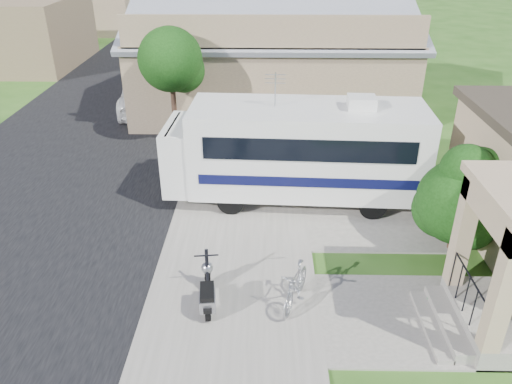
{
  "coord_description": "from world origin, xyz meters",
  "views": [
    {
      "loc": [
        -0.27,
        -9.53,
        7.7
      ],
      "look_at": [
        -0.5,
        2.5,
        1.3
      ],
      "focal_mm": 35.0,
      "sensor_mm": 36.0,
      "label": 1
    }
  ],
  "objects_px": {
    "motorhome": "(297,149)",
    "van": "(164,56)",
    "shrub": "(462,197)",
    "scooter": "(207,291)",
    "pickup_truck": "(147,94)",
    "bicycle": "(295,288)",
    "garden_hose": "(434,301)"
  },
  "relations": [
    {
      "from": "shrub",
      "to": "pickup_truck",
      "type": "relative_size",
      "value": 0.57
    },
    {
      "from": "scooter",
      "to": "pickup_truck",
      "type": "height_order",
      "value": "pickup_truck"
    },
    {
      "from": "motorhome",
      "to": "pickup_truck",
      "type": "relative_size",
      "value": 1.49
    },
    {
      "from": "van",
      "to": "bicycle",
      "type": "bearing_deg",
      "value": -65.99
    },
    {
      "from": "pickup_truck",
      "to": "shrub",
      "type": "bearing_deg",
      "value": 123.05
    },
    {
      "from": "scooter",
      "to": "van",
      "type": "bearing_deg",
      "value": 96.77
    },
    {
      "from": "shrub",
      "to": "bicycle",
      "type": "xyz_separation_m",
      "value": [
        -4.39,
        -2.43,
        -1.05
      ]
    },
    {
      "from": "motorhome",
      "to": "garden_hose",
      "type": "distance_m",
      "value": 6.05
    },
    {
      "from": "pickup_truck",
      "to": "van",
      "type": "relative_size",
      "value": 0.83
    },
    {
      "from": "shrub",
      "to": "van",
      "type": "bearing_deg",
      "value": 121.21
    },
    {
      "from": "van",
      "to": "motorhome",
      "type": "bearing_deg",
      "value": -59.9
    },
    {
      "from": "bicycle",
      "to": "motorhome",
      "type": "bearing_deg",
      "value": 107.79
    },
    {
      "from": "shrub",
      "to": "scooter",
      "type": "bearing_deg",
      "value": -158.1
    },
    {
      "from": "bicycle",
      "to": "shrub",
      "type": "bearing_deg",
      "value": 49.81
    },
    {
      "from": "shrub",
      "to": "scooter",
      "type": "relative_size",
      "value": 1.88
    },
    {
      "from": "bicycle",
      "to": "pickup_truck",
      "type": "bearing_deg",
      "value": 135.19
    },
    {
      "from": "scooter",
      "to": "garden_hose",
      "type": "xyz_separation_m",
      "value": [
        5.2,
        0.22,
        -0.4
      ]
    },
    {
      "from": "van",
      "to": "garden_hose",
      "type": "relative_size",
      "value": 18.59
    },
    {
      "from": "motorhome",
      "to": "shrub",
      "type": "height_order",
      "value": "motorhome"
    },
    {
      "from": "scooter",
      "to": "pickup_truck",
      "type": "distance_m",
      "value": 14.72
    },
    {
      "from": "motorhome",
      "to": "scooter",
      "type": "distance_m",
      "value": 5.83
    },
    {
      "from": "pickup_truck",
      "to": "van",
      "type": "bearing_deg",
      "value": -96.09
    },
    {
      "from": "bicycle",
      "to": "scooter",
      "type": "bearing_deg",
      "value": -155.54
    },
    {
      "from": "van",
      "to": "garden_hose",
      "type": "bearing_deg",
      "value": -58.31
    },
    {
      "from": "bicycle",
      "to": "van",
      "type": "relative_size",
      "value": 0.26
    },
    {
      "from": "van",
      "to": "scooter",
      "type": "bearing_deg",
      "value": -71.12
    },
    {
      "from": "motorhome",
      "to": "van",
      "type": "height_order",
      "value": "motorhome"
    },
    {
      "from": "motorhome",
      "to": "shrub",
      "type": "bearing_deg",
      "value": -30.29
    },
    {
      "from": "scooter",
      "to": "bicycle",
      "type": "xyz_separation_m",
      "value": [
        1.98,
        0.13,
        0.02
      ]
    },
    {
      "from": "shrub",
      "to": "pickup_truck",
      "type": "distance_m",
      "value": 15.74
    },
    {
      "from": "bicycle",
      "to": "van",
      "type": "distance_m",
      "value": 21.96
    },
    {
      "from": "bicycle",
      "to": "garden_hose",
      "type": "bearing_deg",
      "value": 22.37
    }
  ]
}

